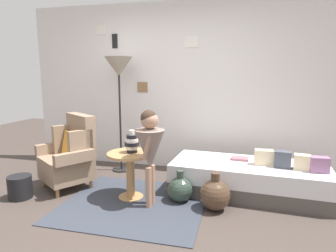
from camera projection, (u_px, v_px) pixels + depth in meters
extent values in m
plane|color=#423833|center=(131.00, 223.00, 2.96)|extent=(12.00, 12.00, 0.00)
cube|color=silver|center=(174.00, 87.00, 4.59)|extent=(4.80, 0.10, 2.60)
cube|color=olive|center=(143.00, 87.00, 4.66)|extent=(0.17, 0.02, 0.16)
cube|color=silver|center=(142.00, 87.00, 4.66)|extent=(0.13, 0.01, 0.13)
cube|color=white|center=(192.00, 42.00, 4.36)|extent=(0.21, 0.02, 0.17)
cube|color=#AAAAAA|center=(192.00, 42.00, 4.35)|extent=(0.16, 0.01, 0.13)
cube|color=white|center=(101.00, 30.00, 4.67)|extent=(0.17, 0.02, 0.15)
cube|color=silver|center=(101.00, 30.00, 4.67)|extent=(0.13, 0.01, 0.12)
cube|color=black|center=(115.00, 41.00, 4.65)|extent=(0.09, 0.02, 0.22)
cube|color=slate|center=(115.00, 41.00, 4.64)|extent=(0.07, 0.01, 0.17)
cube|color=#333842|center=(134.00, 203.00, 3.40)|extent=(1.62, 1.46, 0.01)
cylinder|color=#9E7042|center=(44.00, 182.00, 3.92)|extent=(0.04, 0.04, 0.12)
cylinder|color=#9E7042|center=(57.00, 193.00, 3.56)|extent=(0.04, 0.04, 0.12)
cylinder|color=#9E7042|center=(76.00, 175.00, 4.21)|extent=(0.04, 0.04, 0.12)
cylinder|color=#9E7042|center=(91.00, 184.00, 3.86)|extent=(0.04, 0.04, 0.12)
cube|color=#8C725B|center=(66.00, 168.00, 3.85)|extent=(0.81, 0.80, 0.30)
cube|color=#8C725B|center=(81.00, 134.00, 3.93)|extent=(0.57, 0.45, 0.55)
cube|color=#8C725B|center=(64.00, 139.00, 4.05)|extent=(0.24, 0.30, 0.39)
cube|color=#8C725B|center=(81.00, 145.00, 3.66)|extent=(0.24, 0.30, 0.39)
cube|color=#8C725B|center=(54.00, 148.00, 4.04)|extent=(0.36, 0.47, 0.14)
cube|color=#8C725B|center=(74.00, 157.00, 3.56)|extent=(0.36, 0.47, 0.14)
cube|color=orange|center=(72.00, 144.00, 3.86)|extent=(0.39, 0.34, 0.33)
cube|color=#4C4742|center=(248.00, 187.00, 3.67)|extent=(1.95, 0.93, 0.18)
cube|color=silver|center=(248.00, 172.00, 3.64)|extent=(1.95, 0.93, 0.22)
cube|color=gray|center=(319.00, 165.00, 3.27)|extent=(0.20, 0.13, 0.18)
cube|color=beige|center=(302.00, 162.00, 3.37)|extent=(0.19, 0.15, 0.18)
cube|color=#474C56|center=(283.00, 159.00, 3.44)|extent=(0.20, 0.15, 0.20)
cube|color=beige|center=(264.00, 157.00, 3.55)|extent=(0.23, 0.13, 0.19)
cylinder|color=tan|center=(131.00, 197.00, 3.57)|extent=(0.30, 0.30, 0.02)
cylinder|color=tan|center=(130.00, 176.00, 3.52)|extent=(0.10, 0.10, 0.52)
cylinder|color=tan|center=(130.00, 154.00, 3.47)|extent=(0.55, 0.55, 0.03)
cylinder|color=black|center=(132.00, 151.00, 3.48)|extent=(0.13, 0.13, 0.04)
cylinder|color=white|center=(132.00, 147.00, 3.47)|extent=(0.15, 0.15, 0.04)
cylinder|color=black|center=(132.00, 144.00, 3.46)|extent=(0.18, 0.18, 0.04)
cylinder|color=white|center=(132.00, 140.00, 3.46)|extent=(0.15, 0.15, 0.04)
cylinder|color=black|center=(132.00, 137.00, 3.45)|extent=(0.13, 0.13, 0.04)
cylinder|color=white|center=(132.00, 133.00, 3.44)|extent=(0.06, 0.06, 0.06)
cylinder|color=black|center=(122.00, 169.00, 4.61)|extent=(0.28, 0.28, 0.02)
cylinder|color=black|center=(120.00, 117.00, 4.46)|extent=(0.03, 0.03, 1.67)
cone|color=#9E937F|center=(119.00, 67.00, 4.33)|extent=(0.41, 0.41, 0.29)
cylinder|color=#A37A60|center=(149.00, 188.00, 3.26)|extent=(0.07, 0.07, 0.47)
cylinder|color=#A37A60|center=(152.00, 185.00, 3.35)|extent=(0.07, 0.07, 0.47)
cone|color=gray|center=(150.00, 150.00, 3.23)|extent=(0.34, 0.34, 0.45)
cylinder|color=gray|center=(150.00, 137.00, 3.20)|extent=(0.17, 0.17, 0.17)
cylinder|color=#A37A60|center=(147.00, 147.00, 3.10)|extent=(0.13, 0.06, 0.30)
cylinder|color=#A37A60|center=(156.00, 142.00, 3.32)|extent=(0.13, 0.06, 0.30)
sphere|color=#A37A60|center=(150.00, 120.00, 3.17)|extent=(0.19, 0.19, 0.19)
sphere|color=#38281E|center=(149.00, 118.00, 3.17)|extent=(0.18, 0.18, 0.18)
cube|color=#99626D|center=(240.00, 159.00, 3.78)|extent=(0.24, 0.18, 0.03)
sphere|color=#2D3D33|center=(180.00, 190.00, 3.44)|extent=(0.30, 0.30, 0.30)
cylinder|color=#2D3D33|center=(180.00, 174.00, 3.40)|extent=(0.08, 0.08, 0.09)
sphere|color=#473323|center=(215.00, 195.00, 3.22)|extent=(0.35, 0.35, 0.35)
cylinder|color=#473323|center=(215.00, 177.00, 3.18)|extent=(0.10, 0.10, 0.09)
cylinder|color=black|center=(20.00, 187.00, 3.54)|extent=(0.28, 0.28, 0.28)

